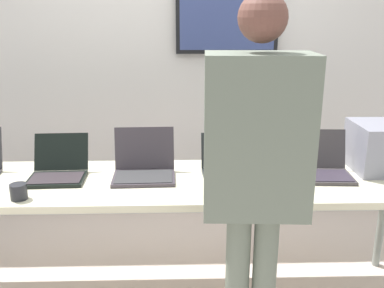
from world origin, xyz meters
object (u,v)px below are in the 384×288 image
at_px(workbench, 178,188).
at_px(person, 256,163).
at_px(laptop_station_4, 318,166).
at_px(equipment_box, 382,147).
at_px(laptop_station_1, 59,168).
at_px(laptop_station_3, 231,165).
at_px(laptop_station_2, 144,166).
at_px(coffee_mug, 19,192).

bearing_deg(workbench, person, -61.74).
relative_size(workbench, laptop_station_4, 7.62).
bearing_deg(equipment_box, laptop_station_1, -177.86).
distance_m(workbench, laptop_station_4, 0.84).
height_order(workbench, laptop_station_3, laptop_station_3).
height_order(laptop_station_1, laptop_station_4, laptop_station_4).
relative_size(equipment_box, laptop_station_3, 1.04).
xyz_separation_m(laptop_station_2, laptop_station_4, (1.04, -0.01, -0.00)).
height_order(workbench, coffee_mug, coffee_mug).
xyz_separation_m(laptop_station_3, laptop_station_4, (0.52, -0.02, 0.00)).
bearing_deg(laptop_station_4, laptop_station_1, 179.79).
distance_m(laptop_station_2, person, 0.91).
relative_size(laptop_station_1, laptop_station_4, 0.88).
xyz_separation_m(equipment_box, laptop_station_3, (-0.93, -0.06, -0.09)).
relative_size(equipment_box, laptop_station_4, 0.96).
bearing_deg(laptop_station_3, equipment_box, 3.46).
distance_m(equipment_box, laptop_station_4, 0.43).
bearing_deg(laptop_station_3, laptop_station_1, -179.07).
height_order(equipment_box, laptop_station_2, equipment_box).
bearing_deg(laptop_station_2, laptop_station_1, -179.56).
distance_m(laptop_station_2, laptop_station_3, 0.52).
relative_size(laptop_station_2, coffee_mug, 4.25).
bearing_deg(laptop_station_3, laptop_station_4, -2.46).
distance_m(laptop_station_3, laptop_station_4, 0.52).
height_order(workbench, person, person).
xyz_separation_m(equipment_box, laptop_station_1, (-1.95, -0.07, -0.09)).
distance_m(laptop_station_1, coffee_mug, 0.34).
bearing_deg(laptop_station_3, person, -88.69).
bearing_deg(workbench, laptop_station_3, 14.32).
bearing_deg(laptop_station_1, coffee_mug, -111.35).
height_order(laptop_station_4, person, person).
bearing_deg(laptop_station_1, laptop_station_4, -0.21).
height_order(workbench, equipment_box, equipment_box).
xyz_separation_m(laptop_station_2, coffee_mug, (-0.63, -0.32, -0.02)).
relative_size(equipment_box, laptop_station_1, 1.09).
bearing_deg(person, laptop_station_4, 53.65).
relative_size(laptop_station_1, laptop_station_2, 0.92).
relative_size(laptop_station_3, coffee_mug, 4.12).
height_order(laptop_station_4, coffee_mug, laptop_station_4).
bearing_deg(equipment_box, laptop_station_2, -177.28).
xyz_separation_m(person, coffee_mug, (-1.16, 0.37, -0.28)).
bearing_deg(coffee_mug, equipment_box, 10.58).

